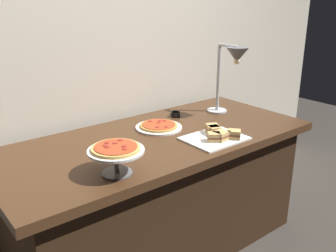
{
  "coord_description": "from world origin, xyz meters",
  "views": [
    {
      "loc": [
        -1.23,
        -1.65,
        1.55
      ],
      "look_at": [
        0.08,
        0.0,
        0.81
      ],
      "focal_mm": 40.12,
      "sensor_mm": 36.0,
      "label": 1
    }
  ],
  "objects_px": {
    "heat_lamp": "(233,62)",
    "pizza_plate_front": "(159,126)",
    "sauce_cup_near": "(176,114)",
    "sandwich_platter": "(217,135)",
    "pizza_plate_center": "(116,152)"
  },
  "relations": [
    {
      "from": "heat_lamp",
      "to": "pizza_plate_front",
      "type": "distance_m",
      "value": 0.66
    },
    {
      "from": "sandwich_platter",
      "to": "sauce_cup_near",
      "type": "xyz_separation_m",
      "value": [
        0.07,
        0.47,
        -0.0
      ]
    },
    {
      "from": "pizza_plate_center",
      "to": "sandwich_platter",
      "type": "height_order",
      "value": "pizza_plate_center"
    },
    {
      "from": "pizza_plate_front",
      "to": "sauce_cup_near",
      "type": "relative_size",
      "value": 4.66
    },
    {
      "from": "heat_lamp",
      "to": "sauce_cup_near",
      "type": "xyz_separation_m",
      "value": [
        -0.31,
        0.21,
        -0.35
      ]
    },
    {
      "from": "pizza_plate_front",
      "to": "sauce_cup_near",
      "type": "distance_m",
      "value": 0.26
    },
    {
      "from": "pizza_plate_center",
      "to": "sauce_cup_near",
      "type": "xyz_separation_m",
      "value": [
        0.76,
        0.49,
        -0.09
      ]
    },
    {
      "from": "heat_lamp",
      "to": "sandwich_platter",
      "type": "height_order",
      "value": "heat_lamp"
    },
    {
      "from": "pizza_plate_front",
      "to": "sandwich_platter",
      "type": "bearing_deg",
      "value": -66.3
    },
    {
      "from": "pizza_plate_front",
      "to": "pizza_plate_center",
      "type": "bearing_deg",
      "value": -144.39
    },
    {
      "from": "pizza_plate_front",
      "to": "sauce_cup_near",
      "type": "bearing_deg",
      "value": 26.43
    },
    {
      "from": "pizza_plate_front",
      "to": "sandwich_platter",
      "type": "distance_m",
      "value": 0.39
    },
    {
      "from": "pizza_plate_front",
      "to": "heat_lamp",
      "type": "bearing_deg",
      "value": -10.39
    },
    {
      "from": "heat_lamp",
      "to": "pizza_plate_front",
      "type": "bearing_deg",
      "value": 169.61
    },
    {
      "from": "sauce_cup_near",
      "to": "sandwich_platter",
      "type": "bearing_deg",
      "value": -98.87
    }
  ]
}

